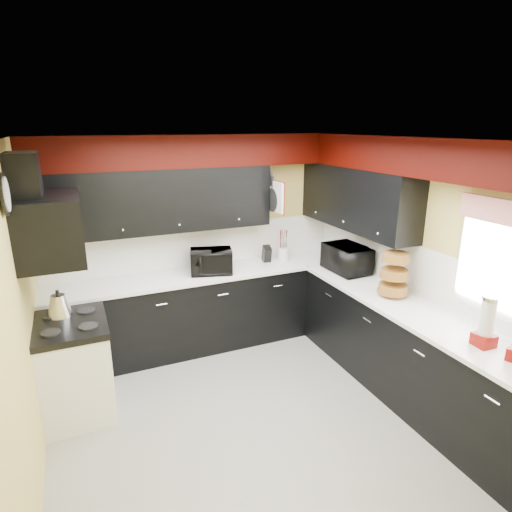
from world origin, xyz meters
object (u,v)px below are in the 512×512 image
Objects in this scene: utensil_crock at (283,254)px; kettle at (59,305)px; knife_block at (267,254)px; microwave at (347,259)px; toaster_oven at (211,261)px.

kettle is (-2.62, -0.62, -0.00)m from utensil_crock.
kettle is at bearing -166.66° from utensil_crock.
knife_block reaches higher than kettle.
knife_block is (-0.71, 0.71, -0.05)m from microwave.
microwave reaches higher than toaster_oven.
toaster_oven is 1.71m from kettle.
knife_block is (-0.22, 0.02, 0.02)m from utensil_crock.
toaster_oven reaches higher than knife_block.
microwave is (1.48, -0.59, 0.02)m from toaster_oven.
utensil_crock is 0.23m from knife_block.
toaster_oven is at bearing 66.90° from microwave.
microwave is at bearing -35.27° from knife_block.
kettle is (-2.40, -0.64, -0.02)m from knife_block.
toaster_oven is 0.78m from knife_block.
utensil_crock is at bearing 13.34° from kettle.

